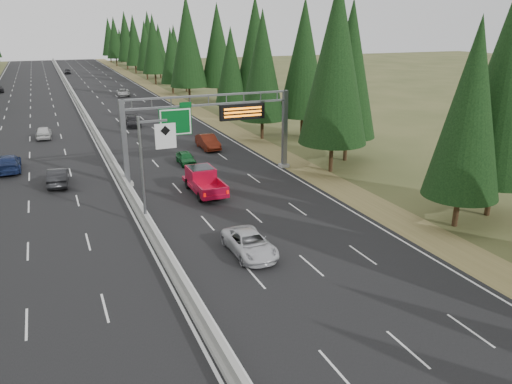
{
  "coord_description": "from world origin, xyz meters",
  "views": [
    {
      "loc": [
        -5.87,
        -9.44,
        14.17
      ],
      "look_at": [
        6.67,
        20.0,
        3.28
      ],
      "focal_mm": 35.0,
      "sensor_mm": 36.0,
      "label": 1
    }
  ],
  "objects": [
    {
      "name": "hov_sign_pole",
      "position": [
        0.58,
        24.97,
        4.72
      ],
      "size": [
        2.8,
        0.5,
        8.0
      ],
      "color": "slate",
      "rests_on": "road"
    },
    {
      "name": "shoulder_right",
      "position": [
        17.8,
        80.0,
        0.03
      ],
      "size": [
        3.6,
        260.0,
        0.06
      ],
      "primitive_type": "cube",
      "color": "olive",
      "rests_on": "ground"
    },
    {
      "name": "sign_gantry",
      "position": [
        8.92,
        34.88,
        5.27
      ],
      "size": [
        16.75,
        0.98,
        7.8
      ],
      "color": "slate",
      "rests_on": "road"
    },
    {
      "name": "car_onc_near",
      "position": [
        -5.47,
        37.65,
        0.87
      ],
      "size": [
        2.08,
        4.91,
        1.57
      ],
      "primitive_type": "imported",
      "rotation": [
        0.0,
        0.0,
        3.05
      ],
      "color": "black",
      "rests_on": "road"
    },
    {
      "name": "car_ahead_dkred",
      "position": [
        11.38,
        45.53,
        0.9
      ],
      "size": [
        1.77,
        5.01,
        1.65
      ],
      "primitive_type": "imported",
      "rotation": [
        0.0,
        0.0,
        0.0
      ],
      "color": "#621C0E",
      "rests_on": "road"
    },
    {
      "name": "silver_minivan",
      "position": [
        5.15,
        17.47,
        0.79
      ],
      "size": [
        2.4,
        5.15,
        1.43
      ],
      "primitive_type": "imported",
      "rotation": [
        0.0,
        0.0,
        0.01
      ],
      "color": "silver",
      "rests_on": "road"
    },
    {
      "name": "car_ahead_green",
      "position": [
        7.18,
        40.0,
        0.74
      ],
      "size": [
        1.67,
        3.89,
        1.31
      ],
      "primitive_type": "imported",
      "rotation": [
        0.0,
        0.0,
        -0.03
      ],
      "color": "#16612A",
      "rests_on": "road"
    },
    {
      "name": "road",
      "position": [
        0.0,
        80.0,
        0.04
      ],
      "size": [
        32.0,
        260.0,
        0.08
      ],
      "primitive_type": "cube",
      "color": "black",
      "rests_on": "ground"
    },
    {
      "name": "median_barrier",
      "position": [
        0.0,
        80.0,
        0.41
      ],
      "size": [
        0.7,
        260.0,
        0.85
      ],
      "color": "gray",
      "rests_on": "road"
    },
    {
      "name": "car_ahead_far",
      "position": [
        1.82,
        148.19,
        0.81
      ],
      "size": [
        1.91,
        4.35,
        1.46
      ],
      "primitive_type": "imported",
      "rotation": [
        0.0,
        0.0,
        -0.04
      ],
      "color": "black",
      "rests_on": "road"
    },
    {
      "name": "car_onc_white",
      "position": [
        -6.29,
        59.12,
        0.86
      ],
      "size": [
        2.05,
        4.64,
        1.55
      ],
      "primitive_type": "imported",
      "rotation": [
        0.0,
        0.0,
        3.09
      ],
      "color": "silver",
      "rests_on": "road"
    },
    {
      "name": "tree_row_right",
      "position": [
        22.06,
        68.23,
        9.64
      ],
      "size": [
        12.35,
        239.09,
        18.97
      ],
      "color": "black",
      "rests_on": "ground"
    },
    {
      "name": "car_ahead_dkgrey",
      "position": [
        5.67,
        62.6,
        0.8
      ],
      "size": [
        2.47,
        5.1,
        1.43
      ],
      "primitive_type": "imported",
      "rotation": [
        0.0,
        0.0,
        -0.1
      ],
      "color": "black",
      "rests_on": "road"
    },
    {
      "name": "car_ahead_white",
      "position": [
        9.29,
        94.94,
        0.77
      ],
      "size": [
        2.59,
        5.1,
        1.38
      ],
      "primitive_type": "imported",
      "rotation": [
        0.0,
        0.0,
        -0.06
      ],
      "color": "#B9B9B9",
      "rests_on": "road"
    },
    {
      "name": "car_onc_blue",
      "position": [
        -9.83,
        44.37,
        0.9
      ],
      "size": [
        2.41,
        5.72,
        1.65
      ],
      "primitive_type": "imported",
      "rotation": [
        0.0,
        0.0,
        3.16
      ],
      "color": "#16244E",
      "rests_on": "road"
    },
    {
      "name": "red_pickup",
      "position": [
        6.13,
        30.64,
        1.24
      ],
      "size": [
        2.3,
        6.44,
        2.1
      ],
      "color": "black",
      "rests_on": "road"
    }
  ]
}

